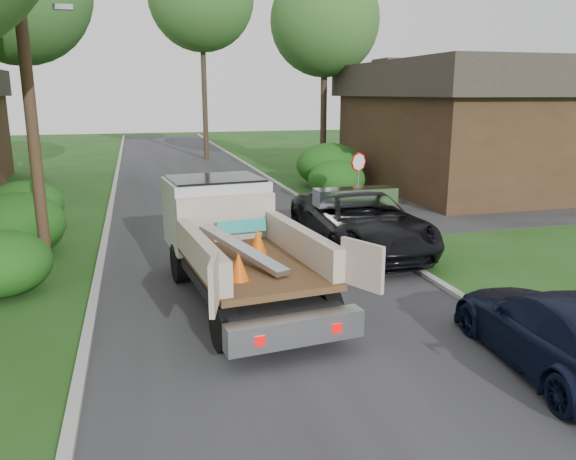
# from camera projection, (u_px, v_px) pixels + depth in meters

# --- Properties ---
(ground) EXTENTS (120.00, 120.00, 0.00)m
(ground) POSITION_uv_depth(u_px,v_px,m) (289.00, 315.00, 12.05)
(ground) COLOR #1C4213
(ground) RESTS_ON ground
(road) EXTENTS (8.00, 90.00, 0.02)m
(road) POSITION_uv_depth(u_px,v_px,m) (220.00, 218.00, 21.43)
(road) COLOR #28282B
(road) RESTS_ON ground
(side_street) EXTENTS (16.00, 7.00, 0.02)m
(side_street) POSITION_uv_depth(u_px,v_px,m) (508.00, 207.00, 23.55)
(side_street) COLOR #28282B
(side_street) RESTS_ON ground
(curb_left) EXTENTS (0.20, 90.00, 0.12)m
(curb_left) POSITION_uv_depth(u_px,v_px,m) (108.00, 223.00, 20.37)
(curb_left) COLOR #9E9E99
(curb_left) RESTS_ON ground
(curb_right) EXTENTS (0.20, 90.00, 0.12)m
(curb_right) POSITION_uv_depth(u_px,v_px,m) (322.00, 211.00, 22.46)
(curb_right) COLOR #9E9E99
(curb_right) RESTS_ON ground
(stop_sign) EXTENTS (0.71, 0.32, 2.48)m
(stop_sign) POSITION_uv_depth(u_px,v_px,m) (358.00, 170.00, 21.40)
(stop_sign) COLOR slate
(stop_sign) RESTS_ON ground
(utility_pole) EXTENTS (2.42, 1.25, 10.00)m
(utility_pole) POSITION_uv_depth(u_px,v_px,m) (27.00, 71.00, 14.11)
(utility_pole) COLOR #382619
(utility_pole) RESTS_ON ground
(house_right) EXTENTS (9.72, 12.96, 6.20)m
(house_right) POSITION_uv_depth(u_px,v_px,m) (468.00, 124.00, 27.74)
(house_right) COLOR #392717
(house_right) RESTS_ON ground
(hedge_left_a) EXTENTS (2.34, 2.34, 1.53)m
(hedge_left_a) POSITION_uv_depth(u_px,v_px,m) (0.00, 264.00, 13.11)
(hedge_left_a) COLOR #134910
(hedge_left_a) RESTS_ON ground
(hedge_left_b) EXTENTS (2.86, 2.86, 1.87)m
(hedge_left_b) POSITION_uv_depth(u_px,v_px,m) (14.00, 224.00, 16.27)
(hedge_left_b) COLOR #134910
(hedge_left_b) RESTS_ON ground
(hedge_left_c) EXTENTS (2.60, 2.60, 1.70)m
(hedge_left_c) POSITION_uv_depth(u_px,v_px,m) (25.00, 205.00, 19.50)
(hedge_left_c) COLOR #134910
(hedge_left_c) RESTS_ON ground
(hedge_right_a) EXTENTS (2.60, 2.60, 1.70)m
(hedge_right_a) POSITION_uv_depth(u_px,v_px,m) (337.00, 179.00, 25.52)
(hedge_right_a) COLOR #134910
(hedge_right_a) RESTS_ON ground
(hedge_right_b) EXTENTS (3.38, 3.38, 2.21)m
(hedge_right_b) POSITION_uv_depth(u_px,v_px,m) (329.00, 165.00, 28.45)
(hedge_right_b) COLOR #134910
(hedge_right_b) RESTS_ON ground
(tree_right_far) EXTENTS (6.00, 6.00, 11.50)m
(tree_right_far) POSITION_uv_depth(u_px,v_px,m) (325.00, 21.00, 30.71)
(tree_right_far) COLOR #2D2119
(tree_right_far) RESTS_ON ground
(flatbed_truck) EXTENTS (3.51, 7.01, 2.56)m
(flatbed_truck) POSITION_uv_depth(u_px,v_px,m) (229.00, 233.00, 13.41)
(flatbed_truck) COLOR black
(flatbed_truck) RESTS_ON ground
(black_pickup) EXTENTS (3.08, 6.47, 1.78)m
(black_pickup) POSITION_uv_depth(u_px,v_px,m) (360.00, 221.00, 16.94)
(black_pickup) COLOR black
(black_pickup) RESTS_ON ground
(navy_suv) EXTENTS (2.46, 4.98, 1.39)m
(navy_suv) POSITION_uv_depth(u_px,v_px,m) (559.00, 331.00, 9.54)
(navy_suv) COLOR black
(navy_suv) RESTS_ON ground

